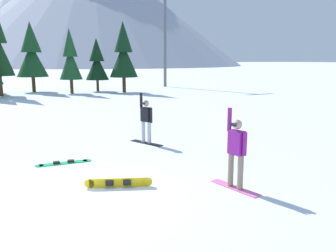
{
  "coord_description": "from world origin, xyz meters",
  "views": [
    {
      "loc": [
        -1.37,
        -7.98,
        3.27
      ],
      "look_at": [
        3.76,
        2.63,
        1.0
      ],
      "focal_mm": 36.83,
      "sensor_mm": 36.0,
      "label": 1
    }
  ],
  "objects_px": {
    "loose_snowboard_near_right": "(64,163)",
    "pine_tree_leaning": "(97,62)",
    "pine_tree_twin": "(123,54)",
    "pine_tree_broad": "(31,54)",
    "ski_lift_tower": "(165,30)",
    "snowboarder_midground": "(146,120)",
    "snowboarder_foreground": "(236,151)",
    "loose_snowboard_far_spare": "(118,183)",
    "pine_tree_young": "(70,58)"
  },
  "relations": [
    {
      "from": "snowboarder_foreground",
      "to": "loose_snowboard_near_right",
      "type": "height_order",
      "value": "snowboarder_foreground"
    },
    {
      "from": "loose_snowboard_near_right",
      "to": "pine_tree_leaning",
      "type": "xyz_separation_m",
      "value": [
        7.55,
        24.86,
        2.97
      ]
    },
    {
      "from": "pine_tree_young",
      "to": "snowboarder_foreground",
      "type": "bearing_deg",
      "value": -92.12
    },
    {
      "from": "snowboarder_midground",
      "to": "pine_tree_twin",
      "type": "height_order",
      "value": "pine_tree_twin"
    },
    {
      "from": "pine_tree_broad",
      "to": "pine_tree_young",
      "type": "bearing_deg",
      "value": -47.0
    },
    {
      "from": "pine_tree_broad",
      "to": "pine_tree_young",
      "type": "relative_size",
      "value": 1.13
    },
    {
      "from": "pine_tree_twin",
      "to": "pine_tree_broad",
      "type": "bearing_deg",
      "value": 151.16
    },
    {
      "from": "pine_tree_twin",
      "to": "pine_tree_young",
      "type": "relative_size",
      "value": 1.12
    },
    {
      "from": "pine_tree_leaning",
      "to": "pine_tree_broad",
      "type": "bearing_deg",
      "value": 159.83
    },
    {
      "from": "snowboarder_midground",
      "to": "pine_tree_leaning",
      "type": "height_order",
      "value": "pine_tree_leaning"
    },
    {
      "from": "snowboarder_foreground",
      "to": "snowboarder_midground",
      "type": "relative_size",
      "value": 1.04
    },
    {
      "from": "pine_tree_young",
      "to": "pine_tree_leaning",
      "type": "height_order",
      "value": "pine_tree_young"
    },
    {
      "from": "pine_tree_broad",
      "to": "pine_tree_leaning",
      "type": "relative_size",
      "value": 1.29
    },
    {
      "from": "pine_tree_twin",
      "to": "snowboarder_foreground",
      "type": "bearing_deg",
      "value": -102.78
    },
    {
      "from": "loose_snowboard_near_right",
      "to": "ski_lift_tower",
      "type": "relative_size",
      "value": 0.14
    },
    {
      "from": "pine_tree_twin",
      "to": "pine_tree_broad",
      "type": "distance_m",
      "value": 9.41
    },
    {
      "from": "loose_snowboard_far_spare",
      "to": "pine_tree_young",
      "type": "bearing_deg",
      "value": 81.99
    },
    {
      "from": "pine_tree_broad",
      "to": "pine_tree_young",
      "type": "height_order",
      "value": "pine_tree_broad"
    },
    {
      "from": "pine_tree_broad",
      "to": "pine_tree_leaning",
      "type": "bearing_deg",
      "value": -20.17
    },
    {
      "from": "loose_snowboard_far_spare",
      "to": "pine_tree_leaning",
      "type": "relative_size",
      "value": 0.31
    },
    {
      "from": "loose_snowboard_near_right",
      "to": "pine_tree_leaning",
      "type": "relative_size",
      "value": 0.32
    },
    {
      "from": "snowboarder_foreground",
      "to": "pine_tree_broad",
      "type": "xyz_separation_m",
      "value": [
        -2.18,
        31.27,
        2.86
      ]
    },
    {
      "from": "loose_snowboard_far_spare",
      "to": "pine_tree_broad",
      "type": "relative_size",
      "value": 0.24
    },
    {
      "from": "pine_tree_young",
      "to": "pine_tree_leaning",
      "type": "relative_size",
      "value": 1.14
    },
    {
      "from": "snowboarder_foreground",
      "to": "loose_snowboard_far_spare",
      "type": "height_order",
      "value": "snowboarder_foreground"
    },
    {
      "from": "snowboarder_foreground",
      "to": "pine_tree_young",
      "type": "height_order",
      "value": "pine_tree_young"
    },
    {
      "from": "loose_snowboard_far_spare",
      "to": "pine_tree_twin",
      "type": "height_order",
      "value": "pine_tree_twin"
    },
    {
      "from": "pine_tree_broad",
      "to": "ski_lift_tower",
      "type": "height_order",
      "value": "ski_lift_tower"
    },
    {
      "from": "loose_snowboard_far_spare",
      "to": "snowboarder_midground",
      "type": "bearing_deg",
      "value": 59.08
    },
    {
      "from": "pine_tree_broad",
      "to": "loose_snowboard_far_spare",
      "type": "bearing_deg",
      "value": -90.99
    },
    {
      "from": "pine_tree_young",
      "to": "loose_snowboard_far_spare",
      "type": "bearing_deg",
      "value": -98.01
    },
    {
      "from": "snowboarder_midground",
      "to": "ski_lift_tower",
      "type": "height_order",
      "value": "ski_lift_tower"
    },
    {
      "from": "pine_tree_twin",
      "to": "pine_tree_leaning",
      "type": "relative_size",
      "value": 1.28
    },
    {
      "from": "ski_lift_tower",
      "to": "snowboarder_foreground",
      "type": "bearing_deg",
      "value": -112.36
    },
    {
      "from": "loose_snowboard_near_right",
      "to": "pine_tree_leaning",
      "type": "distance_m",
      "value": 26.15
    },
    {
      "from": "loose_snowboard_near_right",
      "to": "pine_tree_young",
      "type": "bearing_deg",
      "value": 78.87
    },
    {
      "from": "snowboarder_foreground",
      "to": "pine_tree_twin",
      "type": "bearing_deg",
      "value": 77.22
    },
    {
      "from": "pine_tree_young",
      "to": "ski_lift_tower",
      "type": "height_order",
      "value": "ski_lift_tower"
    },
    {
      "from": "snowboarder_foreground",
      "to": "ski_lift_tower",
      "type": "height_order",
      "value": "ski_lift_tower"
    },
    {
      "from": "loose_snowboard_far_spare",
      "to": "ski_lift_tower",
      "type": "relative_size",
      "value": 0.14
    },
    {
      "from": "pine_tree_young",
      "to": "ski_lift_tower",
      "type": "relative_size",
      "value": 0.51
    },
    {
      "from": "loose_snowboard_near_right",
      "to": "pine_tree_broad",
      "type": "height_order",
      "value": "pine_tree_broad"
    },
    {
      "from": "loose_snowboard_far_spare",
      "to": "loose_snowboard_near_right",
      "type": "relative_size",
      "value": 0.96
    },
    {
      "from": "snowboarder_foreground",
      "to": "pine_tree_twin",
      "type": "relative_size",
      "value": 0.29
    },
    {
      "from": "snowboarder_foreground",
      "to": "snowboarder_midground",
      "type": "bearing_deg",
      "value": 92.09
    },
    {
      "from": "snowboarder_midground",
      "to": "loose_snowboard_far_spare",
      "type": "height_order",
      "value": "snowboarder_midground"
    },
    {
      "from": "ski_lift_tower",
      "to": "loose_snowboard_far_spare",
      "type": "bearing_deg",
      "value": -117.38
    },
    {
      "from": "snowboarder_foreground",
      "to": "loose_snowboard_far_spare",
      "type": "xyz_separation_m",
      "value": [
        -2.69,
        1.36,
        -0.86
      ]
    },
    {
      "from": "loose_snowboard_near_right",
      "to": "pine_tree_broad",
      "type": "xyz_separation_m",
      "value": [
        1.45,
        27.1,
        3.83
      ]
    },
    {
      "from": "ski_lift_tower",
      "to": "loose_snowboard_near_right",
      "type": "bearing_deg",
      "value": -121.13
    }
  ]
}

